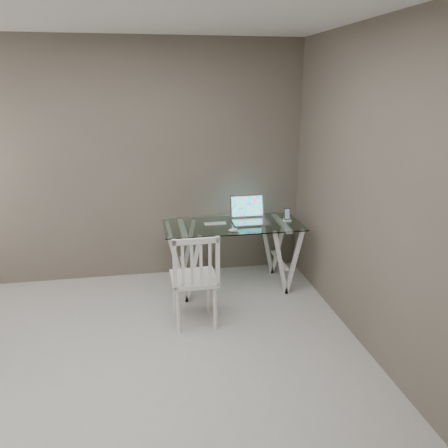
# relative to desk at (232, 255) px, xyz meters

# --- Properties ---
(room) EXTENTS (4.50, 4.52, 2.71)m
(room) POSITION_rel_desk_xyz_m (-1.16, -1.70, 1.33)
(room) COLOR #B0AEA9
(room) RESTS_ON ground
(desk) EXTENTS (1.50, 0.70, 0.75)m
(desk) POSITION_rel_desk_xyz_m (0.00, 0.00, 0.00)
(desk) COLOR silver
(desk) RESTS_ON ground
(chair) EXTENTS (0.44, 0.44, 0.93)m
(chair) POSITION_rel_desk_xyz_m (-0.51, -0.77, 0.13)
(chair) COLOR white
(chair) RESTS_ON ground
(laptop) EXTENTS (0.39, 0.35, 0.27)m
(laptop) POSITION_rel_desk_xyz_m (0.20, 0.08, 0.43)
(laptop) COLOR silver
(laptop) RESTS_ON desk
(keyboard) EXTENTS (0.25, 0.11, 0.01)m
(keyboard) POSITION_rel_desk_xyz_m (-0.19, 0.03, 0.37)
(keyboard) COLOR silver
(keyboard) RESTS_ON desk
(mouse) EXTENTS (0.10, 0.06, 0.03)m
(mouse) POSITION_rel_desk_xyz_m (-0.04, -0.25, 0.38)
(mouse) COLOR white
(mouse) RESTS_ON desk
(phone_dock) EXTENTS (0.08, 0.08, 0.14)m
(phone_dock) POSITION_rel_desk_xyz_m (0.62, 0.00, 0.40)
(phone_dock) COLOR white
(phone_dock) RESTS_ON desk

